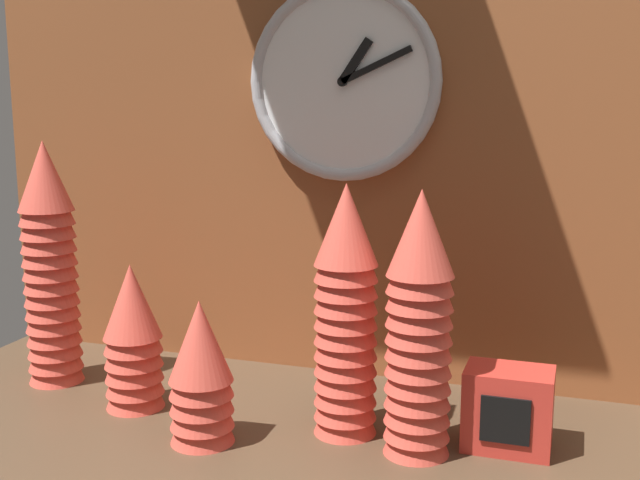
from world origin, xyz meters
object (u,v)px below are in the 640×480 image
(cup_stack_center, at_px, (346,311))
(cup_stack_left, at_px, (134,336))
(cup_stack_center_right, at_px, (419,325))
(cup_stack_far_left, at_px, (50,264))
(wall_clock, at_px, (344,82))
(cup_stack_center_left, at_px, (201,372))
(napkin_dispenser, at_px, (508,409))

(cup_stack_center, distance_m, cup_stack_left, 0.34)
(cup_stack_center_right, height_order, cup_stack_far_left, cup_stack_far_left)
(cup_stack_far_left, bearing_deg, cup_stack_center_right, -7.07)
(cup_stack_left, xyz_separation_m, wall_clock, (0.26, 0.23, 0.38))
(cup_stack_far_left, height_order, cup_stack_center_left, cup_stack_far_left)
(cup_stack_center_left, bearing_deg, cup_stack_far_left, 158.02)
(cup_stack_center_right, xyz_separation_m, cup_stack_left, (-0.44, 0.02, -0.07))
(cup_stack_center_right, xyz_separation_m, wall_clock, (-0.18, 0.26, 0.32))
(cup_stack_far_left, xyz_separation_m, cup_stack_center_left, (0.34, -0.14, -0.10))
(cup_stack_center_right, distance_m, cup_stack_left, 0.45)
(cup_stack_center, bearing_deg, cup_stack_center_left, -152.84)
(cup_stack_center, bearing_deg, wall_clock, 107.69)
(cup_stack_center_left, height_order, wall_clock, wall_clock)
(cup_stack_center_right, distance_m, napkin_dispenser, 0.18)
(cup_stack_center, relative_size, napkin_dispenser, 3.05)
(cup_stack_center, xyz_separation_m, napkin_dispenser, (0.22, 0.02, -0.12))
(cup_stack_center_left, height_order, napkin_dispenser, cup_stack_center_left)
(cup_stack_center, xyz_separation_m, wall_clock, (-0.07, 0.22, 0.32))
(cup_stack_left, bearing_deg, napkin_dispenser, 2.97)
(napkin_dispenser, bearing_deg, wall_clock, 145.62)
(cup_stack_far_left, xyz_separation_m, wall_clock, (0.45, 0.18, 0.29))
(napkin_dispenser, bearing_deg, cup_stack_center, -174.68)
(cup_stack_left, xyz_separation_m, napkin_dispenser, (0.56, 0.03, -0.06))
(cup_stack_center_right, xyz_separation_m, cup_stack_far_left, (-0.63, 0.08, 0.02))
(cup_stack_far_left, distance_m, napkin_dispenser, 0.76)
(cup_stack_left, height_order, cup_stack_far_left, cup_stack_far_left)
(cup_stack_far_left, bearing_deg, cup_stack_center, -4.99)
(cup_stack_center, xyz_separation_m, cup_stack_left, (-0.33, -0.01, -0.07))
(cup_stack_center_right, bearing_deg, cup_stack_far_left, 172.93)
(cup_stack_center, bearing_deg, cup_stack_left, -178.61)
(cup_stack_center_right, bearing_deg, cup_stack_center_left, -168.40)
(cup_stack_center, distance_m, wall_clock, 0.39)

